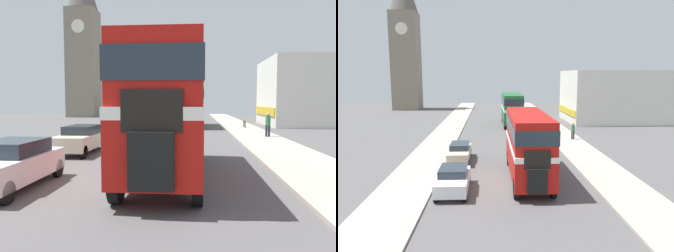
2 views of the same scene
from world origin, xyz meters
The scene contains 9 objects.
ground_plane centered at (0.00, 0.00, 0.00)m, with size 120.00×120.00×0.00m, color #565454.
double_decker_bus centered at (1.06, 1.06, 2.67)m, with size 2.46×9.25×4.49m.
bus_distant centered at (1.59, 25.14, 2.60)m, with size 2.56×9.56×4.36m.
car_parked_near centered at (-3.72, -1.21, 0.78)m, with size 1.83×4.13×1.50m.
car_parked_mid centered at (-3.98, 5.99, 0.76)m, with size 1.67×4.47×1.45m.
pedestrian_walking centered at (7.46, 13.93, 1.14)m, with size 0.37×0.37×1.81m.
bicycle_on_pavement centered at (7.03, 22.66, 0.48)m, with size 0.05×1.76×0.78m.
church_tower centered at (-18.19, 47.33, 14.62)m, with size 5.34×5.34×28.62m.
shop_building_block centered at (17.63, 28.11, 3.80)m, with size 15.11×10.70×7.61m.
Camera 1 is at (2.08, -10.96, 2.72)m, focal length 35.00 mm.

